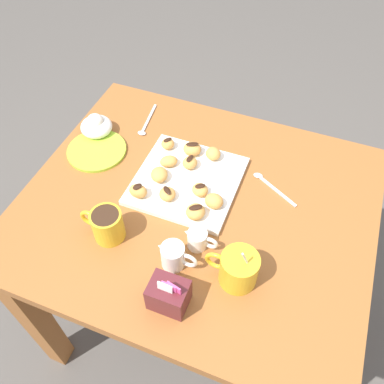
# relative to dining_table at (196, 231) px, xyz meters

# --- Properties ---
(ground_plane) EXTENTS (8.00, 8.00, 0.00)m
(ground_plane) POSITION_rel_dining_table_xyz_m (0.00, 0.00, -0.62)
(ground_plane) COLOR #514C47
(dining_table) EXTENTS (0.99, 0.84, 0.76)m
(dining_table) POSITION_rel_dining_table_xyz_m (0.00, 0.00, 0.00)
(dining_table) COLOR #935628
(dining_table) RESTS_ON ground_plane
(pastry_plate_square) EXTENTS (0.30, 0.30, 0.02)m
(pastry_plate_square) POSITION_rel_dining_table_xyz_m (0.05, -0.06, 0.15)
(pastry_plate_square) COLOR white
(pastry_plate_square) RESTS_ON dining_table
(coffee_mug_mustard_left) EXTENTS (0.13, 0.09, 0.14)m
(coffee_mug_mustard_left) POSITION_rel_dining_table_xyz_m (-0.18, 0.18, 0.19)
(coffee_mug_mustard_left) COLOR gold
(coffee_mug_mustard_left) RESTS_ON dining_table
(coffee_mug_mustard_right) EXTENTS (0.12, 0.08, 0.09)m
(coffee_mug_mustard_right) POSITION_rel_dining_table_xyz_m (0.18, 0.18, 0.19)
(coffee_mug_mustard_right) COLOR gold
(coffee_mug_mustard_right) RESTS_ON dining_table
(cream_pitcher_white) EXTENTS (0.10, 0.06, 0.07)m
(cream_pitcher_white) POSITION_rel_dining_table_xyz_m (-0.02, 0.20, 0.18)
(cream_pitcher_white) COLOR white
(cream_pitcher_white) RESTS_ON dining_table
(sugar_caddy) EXTENTS (0.09, 0.07, 0.11)m
(sugar_caddy) POSITION_rel_dining_table_xyz_m (-0.05, 0.30, 0.18)
(sugar_caddy) COLOR #561E23
(sugar_caddy) RESTS_ON dining_table
(ice_cream_bowl) EXTENTS (0.10, 0.10, 0.08)m
(ice_cream_bowl) POSITION_rel_dining_table_xyz_m (0.41, -0.16, 0.17)
(ice_cream_bowl) COLOR white
(ice_cream_bowl) RESTS_ON dining_table
(chocolate_sauce_pitcher) EXTENTS (0.09, 0.05, 0.06)m
(chocolate_sauce_pitcher) POSITION_rel_dining_table_xyz_m (-0.05, 0.13, 0.17)
(chocolate_sauce_pitcher) COLOR white
(chocolate_sauce_pitcher) RESTS_ON dining_table
(saucer_lime_left) EXTENTS (0.19, 0.19, 0.01)m
(saucer_lime_left) POSITION_rel_dining_table_xyz_m (0.37, -0.08, 0.15)
(saucer_lime_left) COLOR #9EC633
(saucer_lime_left) RESTS_ON dining_table
(loose_spoon_near_saucer) EXTENTS (0.04, 0.16, 0.01)m
(loose_spoon_near_saucer) POSITION_rel_dining_table_xyz_m (0.28, -0.25, 0.14)
(loose_spoon_near_saucer) COLOR silver
(loose_spoon_near_saucer) RESTS_ON dining_table
(loose_spoon_by_plate) EXTENTS (0.15, 0.09, 0.01)m
(loose_spoon_by_plate) POSITION_rel_dining_table_xyz_m (-0.18, -0.14, 0.14)
(loose_spoon_by_plate) COLOR silver
(loose_spoon_by_plate) RESTS_ON dining_table
(beignet_0) EXTENTS (0.07, 0.07, 0.04)m
(beignet_0) POSITION_rel_dining_table_xyz_m (-0.02, 0.05, 0.17)
(beignet_0) COLOR #D19347
(beignet_0) RESTS_ON pastry_plate_square
(chocolate_drizzle_0) EXTENTS (0.04, 0.04, 0.00)m
(chocolate_drizzle_0) POSITION_rel_dining_table_xyz_m (-0.02, 0.05, 0.19)
(chocolate_drizzle_0) COLOR black
(chocolate_drizzle_0) RESTS_ON beignet_0
(beignet_1) EXTENTS (0.07, 0.07, 0.03)m
(beignet_1) POSITION_rel_dining_table_xyz_m (0.08, 0.02, 0.17)
(beignet_1) COLOR #D19347
(beignet_1) RESTS_ON pastry_plate_square
(chocolate_drizzle_1) EXTENTS (0.04, 0.03, 0.00)m
(chocolate_drizzle_1) POSITION_rel_dining_table_xyz_m (0.08, 0.02, 0.19)
(chocolate_drizzle_1) COLOR black
(chocolate_drizzle_1) RESTS_ON beignet_1
(beignet_2) EXTENTS (0.07, 0.06, 0.03)m
(beignet_2) POSITION_rel_dining_table_xyz_m (0.13, -0.10, 0.17)
(beignet_2) COLOR #D19347
(beignet_2) RESTS_ON pastry_plate_square
(beignet_3) EXTENTS (0.06, 0.06, 0.04)m
(beignet_3) POSITION_rel_dining_table_xyz_m (0.08, -0.17, 0.17)
(beignet_3) COLOR #D19347
(beignet_3) RESTS_ON pastry_plate_square
(chocolate_drizzle_3) EXTENTS (0.04, 0.03, 0.00)m
(chocolate_drizzle_3) POSITION_rel_dining_table_xyz_m (0.08, -0.17, 0.20)
(chocolate_drizzle_3) COLOR black
(chocolate_drizzle_3) RESTS_ON beignet_3
(beignet_4) EXTENTS (0.06, 0.06, 0.03)m
(beignet_4) POSITION_rel_dining_table_xyz_m (0.00, -0.03, 0.17)
(beignet_4) COLOR #D19347
(beignet_4) RESTS_ON pastry_plate_square
(chocolate_drizzle_4) EXTENTS (0.03, 0.03, 0.00)m
(chocolate_drizzle_4) POSITION_rel_dining_table_xyz_m (0.00, -0.03, 0.19)
(chocolate_drizzle_4) COLOR black
(chocolate_drizzle_4) RESTS_ON beignet_4
(beignet_5) EXTENTS (0.07, 0.07, 0.04)m
(beignet_5) POSITION_rel_dining_table_xyz_m (0.13, -0.03, 0.17)
(beignet_5) COLOR #D19347
(beignet_5) RESTS_ON pastry_plate_square
(beignet_6) EXTENTS (0.06, 0.06, 0.04)m
(beignet_6) POSITION_rel_dining_table_xyz_m (-0.05, 0.00, 0.17)
(beignet_6) COLOR #D19347
(beignet_6) RESTS_ON pastry_plate_square
(beignet_7) EXTENTS (0.06, 0.06, 0.04)m
(beignet_7) POSITION_rel_dining_table_xyz_m (0.01, -0.17, 0.18)
(beignet_7) COLOR #D19347
(beignet_7) RESTS_ON pastry_plate_square
(beignet_8) EXTENTS (0.06, 0.04, 0.04)m
(beignet_8) POSITION_rel_dining_table_xyz_m (0.16, 0.04, 0.17)
(beignet_8) COLOR #D19347
(beignet_8) RESTS_ON pastry_plate_square
(chocolate_drizzle_8) EXTENTS (0.03, 0.03, 0.00)m
(chocolate_drizzle_8) POSITION_rel_dining_table_xyz_m (0.16, 0.04, 0.19)
(chocolate_drizzle_8) COLOR black
(chocolate_drizzle_8) RESTS_ON beignet_8
(beignet_9) EXTENTS (0.06, 0.06, 0.04)m
(beignet_9) POSITION_rel_dining_table_xyz_m (0.06, -0.11, 0.17)
(beignet_9) COLOR #D19347
(beignet_9) RESTS_ON pastry_plate_square
(chocolate_drizzle_9) EXTENTS (0.02, 0.03, 0.00)m
(chocolate_drizzle_9) POSITION_rel_dining_table_xyz_m (0.06, -0.11, 0.19)
(chocolate_drizzle_9) COLOR black
(chocolate_drizzle_9) RESTS_ON beignet_9
(beignet_10) EXTENTS (0.06, 0.06, 0.03)m
(beignet_10) POSITION_rel_dining_table_xyz_m (0.16, -0.16, 0.17)
(beignet_10) COLOR #D19347
(beignet_10) RESTS_ON pastry_plate_square
(chocolate_drizzle_10) EXTENTS (0.03, 0.03, 0.00)m
(chocolate_drizzle_10) POSITION_rel_dining_table_xyz_m (0.16, -0.16, 0.19)
(chocolate_drizzle_10) COLOR black
(chocolate_drizzle_10) RESTS_ON beignet_10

